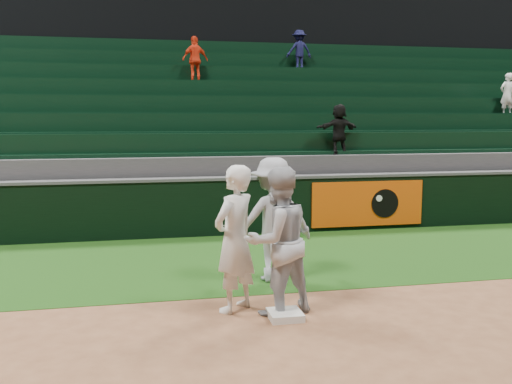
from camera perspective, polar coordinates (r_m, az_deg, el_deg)
The scene contains 9 objects.
ground at distance 7.51m, azimuth 4.59°, elevation -12.16°, with size 70.00×70.00×0.00m, color brown.
foul_grass at distance 10.30m, azimuth -0.16°, elevation -6.64°, with size 36.00×4.20×0.01m, color #14380E.
upper_deck at distance 24.56m, azimuth -7.28°, elevation 15.62°, with size 40.00×12.00×12.00m, color black.
first_base at distance 7.36m, azimuth 2.93°, elevation -12.18°, with size 0.41×0.41×0.09m, color silver.
first_baseman at distance 7.41m, azimuth -2.14°, elevation -4.69°, with size 0.70×0.46×1.92m, color white.
baserunner at distance 7.32m, azimuth 2.18°, elevation -4.90°, with size 0.93×0.72×1.91m, color #ADB1B8.
base_coach at distance 8.76m, azimuth 1.73°, elevation -2.76°, with size 1.23×0.71×1.91m, color #92949E.
field_wall at distance 12.30m, azimuth -2.12°, elevation -1.32°, with size 36.00×0.45×1.25m.
stadium_seating at distance 15.90m, azimuth -4.54°, elevation 4.55°, with size 36.00×5.95×5.11m.
Camera 1 is at (-2.02, -6.78, 2.53)m, focal length 40.00 mm.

